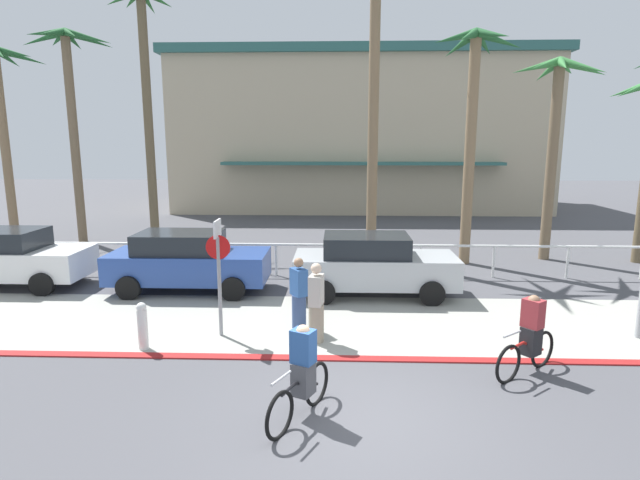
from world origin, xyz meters
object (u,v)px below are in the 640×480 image
at_px(palm_tree_1, 70,84).
at_px(car_white_0, 8,257).
at_px(palm_tree_3, 376,45).
at_px(palm_tree_0, 0,95).
at_px(palm_tree_4, 473,98).
at_px(car_blue_1, 187,261).
at_px(pedestrian_0, 316,306).
at_px(stop_sign_bike_lane, 219,261).
at_px(palm_tree_5, 557,112).
at_px(bollard_1, 143,326).
at_px(pedestrian_1, 299,296).
at_px(cyclist_black_0, 302,374).
at_px(palm_tree_2, 144,59).
at_px(cyclist_red_1, 530,337).
at_px(car_silver_2, 373,264).

height_order(palm_tree_1, car_white_0, palm_tree_1).
bearing_deg(palm_tree_3, palm_tree_0, 169.23).
xyz_separation_m(palm_tree_4, car_white_0, (-14.00, -3.47, -4.72)).
xyz_separation_m(car_blue_1, pedestrian_0, (3.80, -3.68, -0.07)).
bearing_deg(stop_sign_bike_lane, pedestrian_0, -7.67).
xyz_separation_m(palm_tree_3, palm_tree_4, (3.19, -0.56, -1.78)).
xyz_separation_m(palm_tree_4, palm_tree_5, (3.06, 0.75, -0.41)).
bearing_deg(palm_tree_5, car_blue_1, -159.15).
xyz_separation_m(palm_tree_3, car_blue_1, (-5.48, -4.28, -6.50)).
xyz_separation_m(bollard_1, pedestrian_0, (3.50, 0.51, 0.28)).
bearing_deg(palm_tree_1, palm_tree_4, -12.50).
bearing_deg(car_blue_1, palm_tree_1, 132.88).
bearing_deg(palm_tree_3, palm_tree_1, 166.83).
height_order(palm_tree_1, car_blue_1, palm_tree_1).
distance_m(car_blue_1, pedestrian_1, 4.43).
distance_m(palm_tree_0, pedestrian_0, 17.96).
bearing_deg(bollard_1, cyclist_black_0, -35.88).
relative_size(palm_tree_2, cyclist_red_1, 6.72).
xyz_separation_m(car_blue_1, pedestrian_1, (3.37, -2.87, -0.11)).
xyz_separation_m(palm_tree_4, cyclist_red_1, (-0.95, -8.71, -4.90)).
relative_size(palm_tree_5, car_white_0, 1.59).
bearing_deg(palm_tree_4, palm_tree_2, 164.93).
relative_size(palm_tree_0, car_white_0, 1.81).
distance_m(palm_tree_2, car_silver_2, 13.01).
bearing_deg(palm_tree_2, car_white_0, -105.57).
xyz_separation_m(palm_tree_0, palm_tree_2, (6.10, -0.15, 1.35)).
relative_size(palm_tree_2, pedestrian_1, 6.13).
distance_m(car_silver_2, cyclist_red_1, 5.38).
distance_m(palm_tree_4, cyclist_black_0, 12.50).
height_order(palm_tree_4, cyclist_black_0, palm_tree_4).
bearing_deg(palm_tree_5, cyclist_black_0, -125.82).
relative_size(car_white_0, pedestrian_0, 2.56).
xyz_separation_m(palm_tree_4, pedestrian_0, (-4.88, -7.40, -4.80)).
xyz_separation_m(palm_tree_0, car_white_0, (4.22, -6.89, -5.17)).
height_order(palm_tree_2, palm_tree_3, palm_tree_2).
xyz_separation_m(palm_tree_3, pedestrian_1, (-2.11, -7.15, -6.61)).
bearing_deg(car_blue_1, cyclist_black_0, -60.89).
bearing_deg(pedestrian_1, palm_tree_0, 142.22).
relative_size(stop_sign_bike_lane, palm_tree_0, 0.32).
bearing_deg(car_white_0, palm_tree_4, 13.92).
bearing_deg(car_silver_2, bollard_1, -141.09).
xyz_separation_m(palm_tree_5, pedestrian_1, (-8.36, -7.34, -4.42)).
relative_size(car_silver_2, pedestrian_1, 2.68).
bearing_deg(palm_tree_3, car_blue_1, -142.02).
bearing_deg(car_blue_1, stop_sign_bike_lane, -63.27).
bearing_deg(palm_tree_2, pedestrian_0, -55.80).
height_order(palm_tree_3, car_silver_2, palm_tree_3).
bearing_deg(palm_tree_3, bollard_1, -121.46).
distance_m(stop_sign_bike_lane, pedestrian_1, 1.97).
relative_size(palm_tree_2, palm_tree_5, 1.44).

